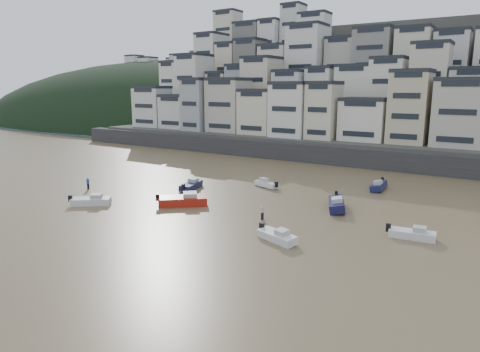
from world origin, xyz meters
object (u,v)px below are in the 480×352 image
Objects in this scene: boat_c at (183,199)px; boat_f at (191,184)px; boat_i at (379,185)px; boat_e at (337,202)px; boat_h at (266,183)px; person_blue at (88,183)px; person_pink at (262,212)px; boat_j at (91,199)px; boat_b at (277,235)px; boat_d at (412,232)px.

boat_c is 8.81m from boat_f.
boat_e is at bearing -10.41° from boat_i.
boat_e reaches higher than boat_h.
boat_i is 41.78m from person_blue.
person_pink is (-7.08, -21.16, 0.16)m from boat_i.
boat_e is 3.51× the size of person_pink.
boat_e is 1.17× the size of boat_j.
boat_c is at bearing -83.73° from boat_e.
boat_c is 1.25× the size of boat_i.
boat_b is 1.00× the size of boat_d.
boat_e is at bearing -8.31° from boat_j.
boat_i is at bearing 6.99° from boat_j.
boat_b is 0.72× the size of boat_c.
boat_j is (-25.57, -1.20, 0.07)m from boat_b.
boat_b is at bearing -57.67° from boat_c.
boat_i is at bearing 103.64° from boat_b.
boat_b is at bearing -7.19° from person_blue.
boat_j is at bearing -36.08° from person_blue.
boat_h is (-11.88, 19.15, -0.04)m from boat_b.
boat_e is 10.03m from person_pink.
boat_d is 20.36m from boat_i.
boat_b is 26.49m from boat_i.
person_pink is at bearing -54.98° from boat_e.
boat_b is 2.71× the size of person_pink.
boat_j is (-13.69, -20.35, 0.10)m from boat_h.
boat_b reaches higher than boat_h.
boat_b is 33.18m from person_blue.
boat_c is at bearing -162.23° from boat_f.
boat_e is 1.12× the size of boat_f.
boat_b is 22.53m from boat_h.
boat_b is 6.96m from person_pink.
boat_i is 2.99× the size of person_pink.
boat_c is 3.75× the size of person_blue.
boat_f is 3.14× the size of person_blue.
boat_c is 1.19× the size of boat_f.
boat_c is 17.22m from person_blue.
boat_j is at bearing -173.07° from boat_d.
boat_i is 22.31m from person_pink.
boat_j is 21.92m from person_pink.
boat_b is 0.77× the size of boat_e.
boat_d is 25.28m from boat_h.
boat_e reaches higher than boat_f.
boat_h is 0.73× the size of boat_e.
person_pink reaches higher than boat_i.
boat_e reaches higher than boat_i.
boat_j is (-28.04, -27.57, 0.00)m from boat_i.
person_pink is at bearing -38.49° from boat_c.
boat_h is 13.93m from boat_e.
boat_f is (-31.13, 4.46, 0.10)m from boat_d.
boat_d is 0.86× the size of boat_f.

